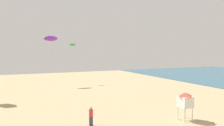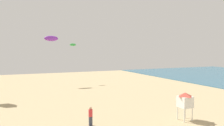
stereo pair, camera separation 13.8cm
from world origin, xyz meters
name	(u,v)px [view 2 (the right image)]	position (x,y,z in m)	size (l,w,h in m)	color
kite_flyer	(91,115)	(-0.90, 13.66, 0.92)	(0.34, 0.34, 1.64)	#383D4C
lifeguard_stand	(185,100)	(7.46, 11.65, 1.84)	(1.10, 1.10, 2.55)	white
kite_green_parafoil	(73,45)	(3.87, 38.84, 7.47)	(1.27, 0.35, 0.49)	green
kite_purple_parafoil	(51,38)	(-0.36, 37.93, 8.54)	(2.50, 0.69, 0.97)	purple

